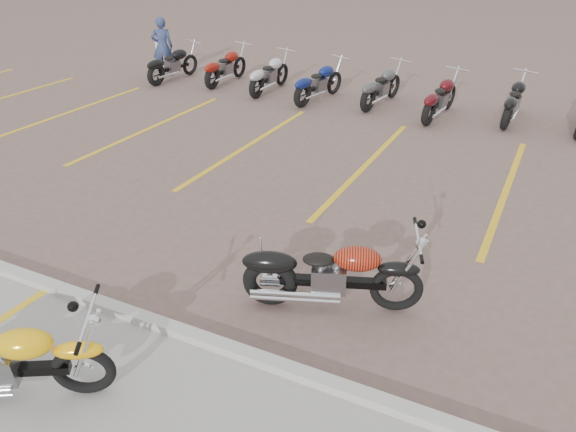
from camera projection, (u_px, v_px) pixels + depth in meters
name	position (u px, v px, depth m)	size (l,w,h in m)	color
ground	(273.00, 259.00, 8.13)	(100.00, 100.00, 0.00)	#725851
curb	(192.00, 336.00, 6.51)	(60.00, 0.18, 0.12)	#ADAAA3
parking_stripes	(366.00, 165.00, 11.30)	(38.00, 5.50, 0.01)	gold
flame_cruiser	(328.00, 276.00, 6.90)	(2.14, 0.93, 0.92)	black
person_a	(162.00, 47.00, 17.69)	(0.66, 0.43, 1.81)	navy
bollard	(159.00, 54.00, 18.62)	(0.15, 0.15, 1.00)	silver
bg_bike_row	(410.00, 89.00, 14.45)	(15.68, 2.05, 1.10)	black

